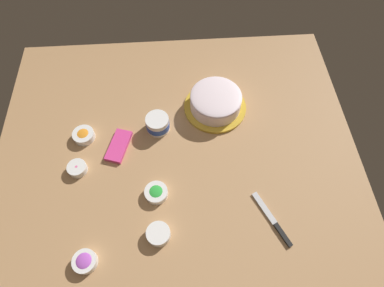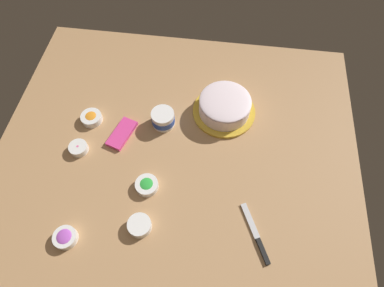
% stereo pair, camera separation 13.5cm
% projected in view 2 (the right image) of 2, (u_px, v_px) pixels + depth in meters
% --- Properties ---
extents(ground_plane, '(1.54, 1.54, 0.00)m').
position_uv_depth(ground_plane, '(173.00, 169.00, 1.33)').
color(ground_plane, tan).
extents(frosted_cake, '(0.28, 0.28, 0.10)m').
position_uv_depth(frosted_cake, '(225.00, 106.00, 1.43)').
color(frosted_cake, gold).
rests_on(frosted_cake, ground_plane).
extents(frosting_tub, '(0.10, 0.10, 0.07)m').
position_uv_depth(frosting_tub, '(163.00, 118.00, 1.41)').
color(frosting_tub, white).
rests_on(frosting_tub, ground_plane).
extents(spreading_knife, '(0.22, 0.12, 0.01)m').
position_uv_depth(spreading_knife, '(258.00, 238.00, 1.18)').
color(spreading_knife, silver).
rests_on(spreading_knife, ground_plane).
extents(sprinkle_bowl_rainbow, '(0.09, 0.09, 0.04)m').
position_uv_depth(sprinkle_bowl_rainbow, '(65.00, 237.00, 1.17)').
color(sprinkle_bowl_rainbow, white).
rests_on(sprinkle_bowl_rainbow, ground_plane).
extents(sprinkle_bowl_blue, '(0.09, 0.09, 0.04)m').
position_uv_depth(sprinkle_bowl_blue, '(140.00, 225.00, 1.19)').
color(sprinkle_bowl_blue, white).
rests_on(sprinkle_bowl_blue, ground_plane).
extents(sprinkle_bowl_orange, '(0.09, 0.09, 0.04)m').
position_uv_depth(sprinkle_bowl_orange, '(91.00, 118.00, 1.43)').
color(sprinkle_bowl_orange, white).
rests_on(sprinkle_bowl_orange, ground_plane).
extents(sprinkle_bowl_pink, '(0.08, 0.08, 0.03)m').
position_uv_depth(sprinkle_bowl_pink, '(78.00, 148.00, 1.36)').
color(sprinkle_bowl_pink, white).
rests_on(sprinkle_bowl_pink, ground_plane).
extents(sprinkle_bowl_green, '(0.09, 0.09, 0.03)m').
position_uv_depth(sprinkle_bowl_green, '(147.00, 185.00, 1.27)').
color(sprinkle_bowl_green, white).
rests_on(sprinkle_bowl_green, ground_plane).
extents(candy_box_lower, '(0.17, 0.12, 0.02)m').
position_uv_depth(candy_box_lower, '(122.00, 134.00, 1.40)').
color(candy_box_lower, '#E53D8E').
rests_on(candy_box_lower, ground_plane).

